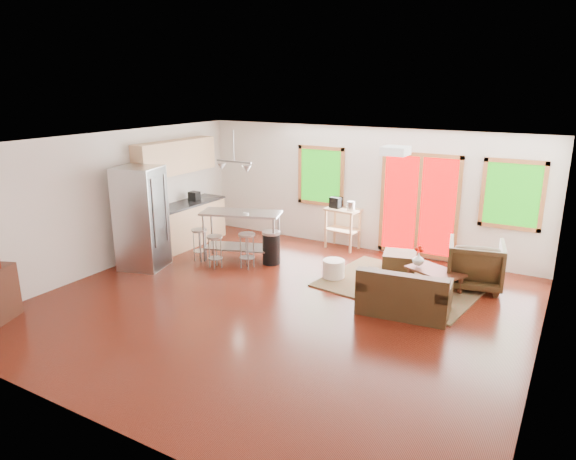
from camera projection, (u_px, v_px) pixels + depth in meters
The scene contains 27 objects.
floor at pixel (279, 306), 8.27m from camera, with size 7.50×7.00×0.02m, color #3A1008.
ceiling at pixel (278, 143), 7.55m from camera, with size 7.50×7.00×0.02m, color white.
back_wall at pixel (364, 189), 10.83m from camera, with size 7.50×0.02×2.60m, color silver.
left_wall at pixel (109, 201), 9.72m from camera, with size 0.02×7.00×2.60m, color silver.
right_wall at pixel (548, 272), 6.10m from camera, with size 0.02×7.00×2.60m, color silver.
front_wall at pixel (92, 314), 4.99m from camera, with size 7.50×0.02×2.60m, color silver.
window_left at pixel (321, 176), 11.22m from camera, with size 1.10×0.05×1.30m.
french_doors at pixel (419, 205), 10.27m from camera, with size 1.60×0.05×2.10m.
window_right at pixel (512, 195), 9.34m from camera, with size 1.10×0.05×1.30m.
rug at pixel (400, 285), 9.07m from camera, with size 2.58×1.99×0.03m, color #445D39.
loveseat at pixel (404, 296), 7.94m from camera, with size 1.46×0.93×0.73m.
coffee_table at pixel (435, 273), 8.81m from camera, with size 1.07×0.89×0.37m.
armchair at pixel (475, 262), 8.91m from camera, with size 0.91×0.85×0.93m, color black.
ottoman at pixel (399, 263), 9.67m from camera, with size 0.59×0.59×0.40m, color black.
pouf at pixel (334, 269), 9.40m from camera, with size 0.40×0.40×0.35m, color white.
vase at pixel (418, 258), 8.93m from camera, with size 0.21×0.22×0.35m.
cabinets at pixel (181, 204), 11.11m from camera, with size 0.64×2.24×2.30m.
refrigerator at pixel (142, 218), 9.78m from camera, with size 0.96×0.95×1.96m.
island at pixel (241, 227), 10.27m from camera, with size 1.69×1.11×1.00m.
cup at pixel (246, 214), 9.95m from camera, with size 0.12×0.09×0.12m, color white.
bar_stool_a at pixel (199, 237), 10.27m from camera, with size 0.31×0.31×0.65m.
bar_stool_b at pixel (215, 244), 9.86m from camera, with size 0.39×0.39×0.64m.
bar_stool_c at pixel (247, 242), 9.85m from camera, with size 0.34×0.34×0.69m.
trash_can at pixel (271, 247), 10.12m from camera, with size 0.41×0.41×0.66m.
kitchen_cart at pixel (342, 214), 10.97m from camera, with size 0.78×0.55×1.11m.
ceiling_flush at pixel (396, 151), 7.30m from camera, with size 0.35×0.35×0.12m, color white.
pendant_light at pixel (234, 167), 9.91m from camera, with size 0.80×0.18×0.79m.
Camera 1 is at (3.94, -6.51, 3.46)m, focal length 32.00 mm.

